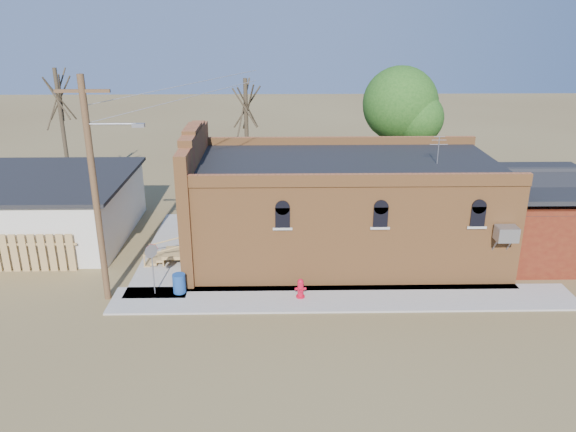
{
  "coord_description": "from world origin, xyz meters",
  "views": [
    {
      "loc": [
        -1.17,
        -19.39,
        11.17
      ],
      "look_at": [
        -0.74,
        4.31,
        2.4
      ],
      "focal_mm": 35.0,
      "sensor_mm": 36.0,
      "label": 1
    }
  ],
  "objects_px": {
    "brick_bar": "(338,208)",
    "trash_barrel": "(179,283)",
    "stop_sign": "(152,256)",
    "utility_pole": "(96,187)",
    "fire_hydrant": "(300,288)"
  },
  "relations": [
    {
      "from": "brick_bar",
      "to": "fire_hydrant",
      "type": "xyz_separation_m",
      "value": [
        -1.93,
        -4.51,
        -1.85
      ]
    },
    {
      "from": "stop_sign",
      "to": "trash_barrel",
      "type": "bearing_deg",
      "value": -16.28
    },
    {
      "from": "utility_pole",
      "to": "fire_hydrant",
      "type": "relative_size",
      "value": 10.95
    },
    {
      "from": "brick_bar",
      "to": "stop_sign",
      "type": "xyz_separation_m",
      "value": [
        -7.95,
        -4.07,
        -0.56
      ]
    },
    {
      "from": "fire_hydrant",
      "to": "stop_sign",
      "type": "relative_size",
      "value": 0.37
    },
    {
      "from": "brick_bar",
      "to": "trash_barrel",
      "type": "bearing_deg",
      "value": -150.09
    },
    {
      "from": "brick_bar",
      "to": "utility_pole",
      "type": "xyz_separation_m",
      "value": [
        -9.79,
        -4.29,
        2.43
      ]
    },
    {
      "from": "fire_hydrant",
      "to": "trash_barrel",
      "type": "distance_m",
      "value": 5.04
    },
    {
      "from": "utility_pole",
      "to": "trash_barrel",
      "type": "relative_size",
      "value": 10.98
    },
    {
      "from": "trash_barrel",
      "to": "utility_pole",
      "type": "bearing_deg",
      "value": -173.98
    },
    {
      "from": "fire_hydrant",
      "to": "trash_barrel",
      "type": "relative_size",
      "value": 1.0
    },
    {
      "from": "brick_bar",
      "to": "stop_sign",
      "type": "distance_m",
      "value": 8.95
    },
    {
      "from": "fire_hydrant",
      "to": "stop_sign",
      "type": "xyz_separation_m",
      "value": [
        -6.02,
        0.44,
        1.3
      ]
    },
    {
      "from": "brick_bar",
      "to": "stop_sign",
      "type": "relative_size",
      "value": 7.4
    },
    {
      "from": "utility_pole",
      "to": "stop_sign",
      "type": "distance_m",
      "value": 3.51
    }
  ]
}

